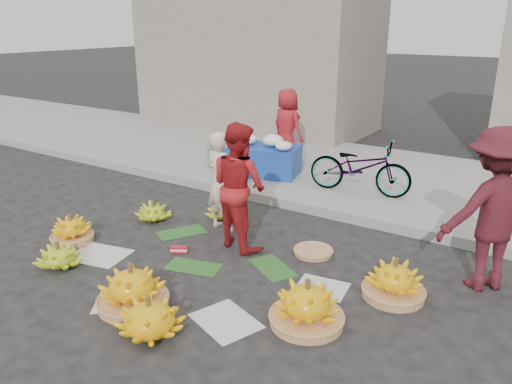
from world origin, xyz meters
The scene contains 23 objects.
ground centered at (0.00, 0.00, 0.00)m, with size 80.00×80.00×0.00m, color black.
curb centered at (0.00, 2.20, 0.07)m, with size 40.00×0.25×0.15m, color gray.
sidewalk centered at (0.00, 4.30, 0.06)m, with size 40.00×4.00×0.12m, color gray.
building_left centered at (-4.00, 7.20, 2.00)m, with size 6.00×3.00×4.00m, color gray.
newspaper_scatter centered at (0.00, -0.80, 0.00)m, with size 3.20×1.80×0.00m, color silver, non-canonical shape.
banana_leaves centered at (-0.10, 0.20, 0.00)m, with size 2.00×1.00×0.00m, color #1F521B, non-canonical shape.
banana_bunch_0 centered at (-1.91, -0.53, 0.16)m, with size 0.54×0.54×0.39m.
banana_bunch_1 centered at (-1.44, -1.07, 0.14)m, with size 0.65×0.65×0.32m.
banana_bunch_2 centered at (-0.06, -1.20, 0.21)m, with size 0.80×0.80×0.49m.
banana_bunch_3 centered at (0.44, -1.46, 0.18)m, with size 0.86×0.86×0.41m.
banana_bunch_4 centered at (1.58, -0.50, 0.21)m, with size 0.76×0.76×0.48m.
banana_bunch_5 centered at (2.12, 0.44, 0.19)m, with size 0.65×0.65×0.45m.
banana_bunch_6 centered at (-1.54, 0.62, 0.13)m, with size 0.51×0.51×0.30m.
banana_bunch_7 centered at (-0.75, 1.26, 0.12)m, with size 0.45×0.45×0.30m.
basket_spare centered at (0.94, 0.90, 0.03)m, with size 0.48×0.48×0.06m, color #AF7749.
incense_stack centered at (-0.49, -0.01, 0.05)m, with size 0.21×0.07×0.09m, color red.
vendor_cream centered at (-0.52, 0.92, 0.70)m, with size 0.51×0.34×1.40m, color beige.
vendor_red centered at (0.00, 0.62, 0.81)m, with size 0.79×0.62×1.63m, color red.
man_striped centered at (2.86, 1.22, 0.90)m, with size 1.16×0.67×1.79m, color maroon.
flower_table centered at (-1.23, 3.16, 0.42)m, with size 1.40×1.06×0.73m.
grey_bucket centered at (-2.26, 3.08, 0.31)m, with size 0.34×0.34×0.39m, color slate.
flower_vendor centered at (-1.26, 4.04, 0.85)m, with size 0.71×0.46×1.45m, color red.
bicycle centered at (0.63, 3.12, 0.56)m, with size 1.66×0.58×0.87m, color gray.
Camera 1 is at (3.45, -4.26, 2.80)m, focal length 35.00 mm.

